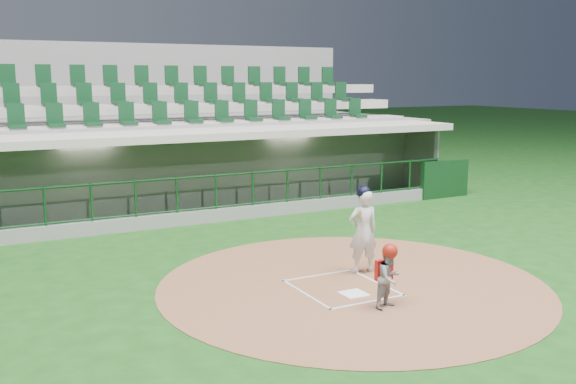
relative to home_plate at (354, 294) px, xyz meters
name	(u,v)px	position (x,y,z in m)	size (l,w,h in m)	color
ground	(333,284)	(0.00, 0.70, -0.02)	(120.00, 120.00, 0.00)	#134012
dirt_circle	(352,284)	(0.30, 0.50, -0.02)	(7.20, 7.20, 0.01)	brown
home_plate	(354,294)	(0.00, 0.00, 0.00)	(0.43, 0.43, 0.02)	white
batter_box_chalk	(342,288)	(0.00, 0.40, 0.00)	(1.55, 1.80, 0.01)	silver
dugout_structure	(196,177)	(0.12, 8.52, 0.94)	(16.40, 3.70, 3.00)	slate
seating_deck	(161,151)	(0.00, 11.61, 1.40)	(17.00, 6.72, 5.15)	gray
batter	(363,229)	(0.88, 1.04, 0.86)	(0.87, 0.89, 1.73)	silver
catcher	(389,275)	(0.16, -0.79, 0.54)	(0.58, 0.50, 1.09)	gray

